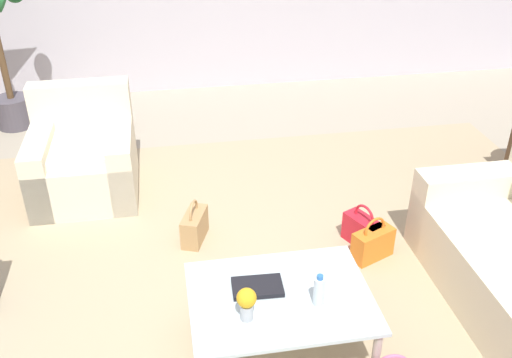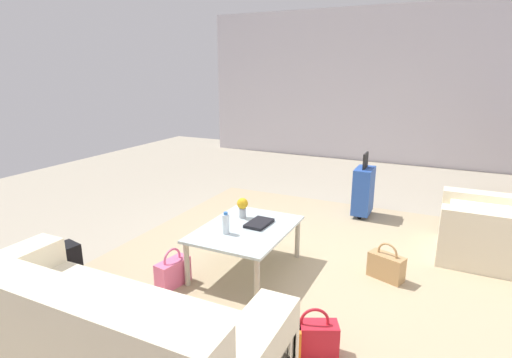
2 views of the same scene
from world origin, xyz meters
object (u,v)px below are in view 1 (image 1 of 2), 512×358
object	(u,v)px
armchair	(85,159)
coffee_table	(280,302)
handbag_orange	(373,243)
flower_vase	(247,302)
handbag_red	(363,231)
water_bottle	(319,291)
handbag_tan	(195,226)
coffee_table_book	(257,287)

from	to	relation	value
armchair	coffee_table	xyz separation A→B (m)	(1.30, -2.17, 0.09)
coffee_table	handbag_orange	bearing A→B (deg)	41.62
handbag_orange	armchair	bearing A→B (deg)	147.43
flower_vase	handbag_red	world-z (taller)	flower_vase
coffee_table	handbag_red	world-z (taller)	coffee_table
armchair	handbag_orange	bearing A→B (deg)	-32.57
water_bottle	handbag_orange	bearing A→B (deg)	52.38
handbag_tan	coffee_table_book	bearing A→B (deg)	-75.67
coffee_table	coffee_table_book	bearing A→B (deg)	146.31
flower_vase	coffee_table	bearing A→B (deg)	34.29
flower_vase	handbag_orange	size ratio (longest dim) A/B	0.57
armchair	coffee_table	world-z (taller)	armchair
handbag_orange	handbag_tan	xyz separation A→B (m)	(-1.29, 0.45, 0.00)
handbag_red	water_bottle	bearing A→B (deg)	-122.06
coffee_table	water_bottle	world-z (taller)	water_bottle
coffee_table_book	water_bottle	bearing A→B (deg)	-26.59
armchair	handbag_orange	xyz separation A→B (m)	(2.18, -1.39, -0.17)
water_bottle	coffee_table_book	world-z (taller)	water_bottle
handbag_orange	coffee_table	bearing A→B (deg)	-138.38
coffee_table_book	coffee_table	bearing A→B (deg)	-30.92
handbag_orange	flower_vase	bearing A→B (deg)	-139.73
coffee_table	water_bottle	size ratio (longest dim) A/B	5.19
armchair	handbag_tan	size ratio (longest dim) A/B	2.59
water_bottle	handbag_tan	size ratio (longest dim) A/B	0.57
armchair	handbag_orange	world-z (taller)	armchair
armchair	flower_vase	xyz separation A→B (m)	(1.08, -2.32, 0.26)
coffee_table_book	flower_vase	world-z (taller)	flower_vase
flower_vase	handbag_red	size ratio (longest dim) A/B	0.57
water_bottle	handbag_tan	world-z (taller)	water_bottle
handbag_orange	handbag_red	world-z (taller)	same
handbag_orange	handbag_red	distance (m)	0.17
coffee_table	water_bottle	distance (m)	0.27
armchair	flower_vase	distance (m)	2.57
water_bottle	flower_vase	world-z (taller)	flower_vase
handbag_red	handbag_orange	bearing A→B (deg)	-82.92
armchair	flower_vase	world-z (taller)	armchair
water_bottle	coffee_table_book	size ratio (longest dim) A/B	0.69
armchair	water_bottle	distance (m)	2.73
armchair	handbag_red	size ratio (longest dim) A/B	2.59
coffee_table	coffee_table_book	xyz separation A→B (m)	(-0.12, 0.08, 0.07)
coffee_table	flower_vase	xyz separation A→B (m)	(-0.22, -0.15, 0.17)
armchair	handbag_orange	distance (m)	2.59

